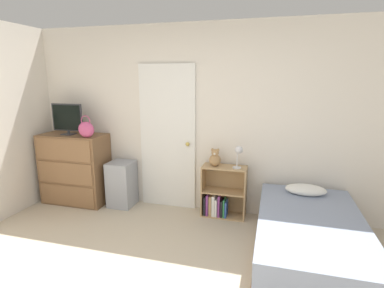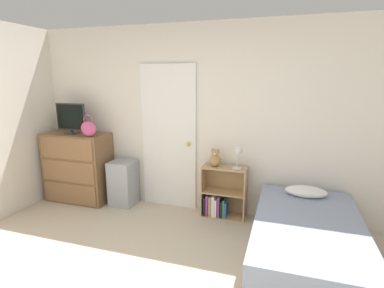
% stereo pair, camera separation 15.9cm
% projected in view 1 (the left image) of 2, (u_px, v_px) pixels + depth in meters
% --- Properties ---
extents(wall_back, '(10.00, 0.06, 2.55)m').
position_uv_depth(wall_back, '(199.00, 120.00, 4.10)').
color(wall_back, silver).
rests_on(wall_back, ground_plane).
extents(door_closed, '(0.81, 0.09, 2.03)m').
position_uv_depth(door_closed, '(168.00, 138.00, 4.22)').
color(door_closed, white).
rests_on(door_closed, ground_plane).
extents(dresser, '(0.96, 0.48, 1.04)m').
position_uv_depth(dresser, '(75.00, 168.00, 4.47)').
color(dresser, brown).
rests_on(dresser, ground_plane).
extents(tv, '(0.48, 0.16, 0.45)m').
position_uv_depth(tv, '(67.00, 119.00, 4.29)').
color(tv, '#2D2D33').
rests_on(tv, dresser).
extents(handbag, '(0.24, 0.11, 0.31)m').
position_uv_depth(handbag, '(86.00, 129.00, 4.11)').
color(handbag, '#C64C7F').
rests_on(handbag, dresser).
extents(storage_bin, '(0.34, 0.36, 0.66)m').
position_uv_depth(storage_bin, '(122.00, 184.00, 4.37)').
color(storage_bin, '#999EA8').
rests_on(storage_bin, ground_plane).
extents(bookshelf, '(0.59, 0.27, 0.70)m').
position_uv_depth(bookshelf, '(221.00, 197.00, 4.05)').
color(bookshelf, tan).
rests_on(bookshelf, ground_plane).
extents(teddy_bear, '(0.16, 0.16, 0.24)m').
position_uv_depth(teddy_bear, '(215.00, 158.00, 3.96)').
color(teddy_bear, tan).
rests_on(teddy_bear, bookshelf).
extents(desk_lamp, '(0.13, 0.12, 0.30)m').
position_uv_depth(desk_lamp, '(239.00, 152.00, 3.81)').
color(desk_lamp, silver).
rests_on(desk_lamp, bookshelf).
extents(bed, '(1.06, 1.87, 0.59)m').
position_uv_depth(bed, '(309.00, 239.00, 3.04)').
color(bed, '#996B47').
rests_on(bed, ground_plane).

